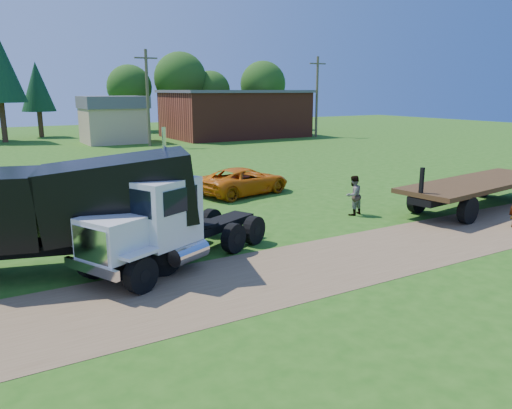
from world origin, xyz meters
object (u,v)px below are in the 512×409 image
black_dump_truck (67,208)px  flatbed_trailer (477,187)px  white_semi_tractor (157,223)px  orange_pickup (244,181)px

black_dump_truck → flatbed_trailer: 17.58m
white_semi_tractor → orange_pickup: bearing=22.5°
flatbed_trailer → black_dump_truck: bearing=169.5°
white_semi_tractor → flatbed_trailer: 15.24m
white_semi_tractor → black_dump_truck: white_semi_tractor is taller
white_semi_tractor → orange_pickup: size_ratio=1.39×
black_dump_truck → flatbed_trailer: size_ratio=0.90×
white_semi_tractor → black_dump_truck: size_ratio=0.84×
flatbed_trailer → orange_pickup: bearing=125.2°
black_dump_truck → flatbed_trailer: (17.52, -1.00, -0.95)m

